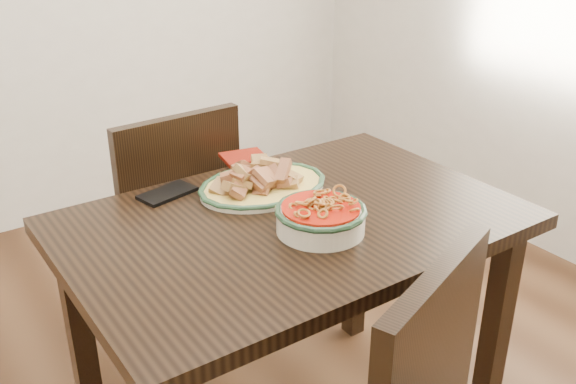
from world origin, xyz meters
TOP-DOWN VIEW (x-y plane):
  - dining_table at (0.14, -0.12)m, footprint 1.14×0.76m
  - chair_far at (0.06, 0.50)m, footprint 0.44×0.44m
  - fish_plate at (0.16, 0.06)m, footprint 0.37×0.28m
  - noodle_bowl at (0.15, -0.23)m, footprint 0.22×0.22m
  - smartphone at (-0.07, 0.18)m, footprint 0.17×0.11m
  - napkin at (0.24, 0.28)m, footprint 0.15×0.13m

SIDE VIEW (x-z plane):
  - chair_far at x=0.06m, z-range 0.05..0.94m
  - dining_table at x=0.14m, z-range 0.27..1.02m
  - smartphone at x=-0.07m, z-range 0.75..0.76m
  - napkin at x=0.24m, z-range 0.75..0.76m
  - noodle_bowl at x=0.15m, z-range 0.75..0.84m
  - fish_plate at x=0.16m, z-range 0.74..0.85m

